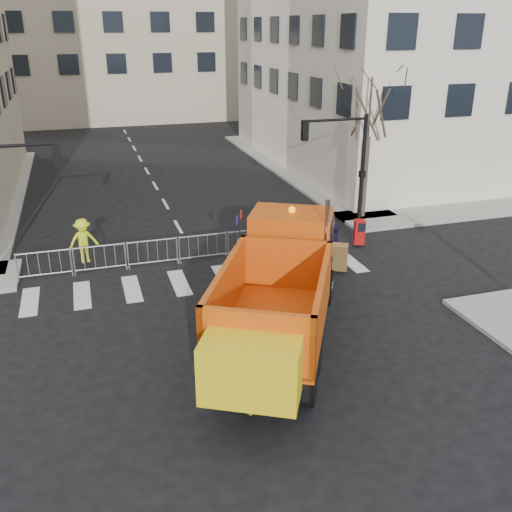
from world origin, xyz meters
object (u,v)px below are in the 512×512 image
object	(u,v)px
cop_a	(333,247)
newspaper_box	(359,232)
worker	(83,241)
cop_c	(273,248)
cop_b	(293,259)
plow_truck	(280,290)

from	to	relation	value
cop_a	newspaper_box	xyz separation A→B (m)	(2.17, 1.96, -0.27)
cop_a	worker	world-z (taller)	worker
cop_a	cop_c	size ratio (longest dim) A/B	1.14
cop_b	worker	xyz separation A→B (m)	(-7.55, 4.03, 0.15)
cop_a	cop_b	bearing A→B (deg)	-8.54
cop_c	newspaper_box	world-z (taller)	cop_c
plow_truck	cop_b	bearing A→B (deg)	2.38
plow_truck	cop_c	world-z (taller)	plow_truck
cop_c	cop_a	bearing A→B (deg)	120.51
plow_truck	newspaper_box	size ratio (longest dim) A/B	10.12
worker	newspaper_box	distance (m)	11.74
cop_a	worker	bearing A→B (deg)	-47.00
worker	newspaper_box	bearing A→B (deg)	-18.89
cop_a	worker	size ratio (longest dim) A/B	1.05
cop_b	cop_c	bearing A→B (deg)	-51.79
plow_truck	cop_c	distance (m)	6.22
cop_b	newspaper_box	world-z (taller)	cop_b
cop_b	cop_c	xyz separation A→B (m)	(-0.27, 1.57, -0.07)
cop_c	plow_truck	bearing A→B (deg)	35.65
cop_b	worker	world-z (taller)	worker
plow_truck	cop_a	size ratio (longest dim) A/B	5.73
plow_truck	newspaper_box	bearing A→B (deg)	-13.59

